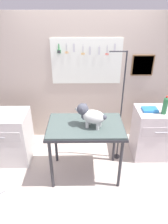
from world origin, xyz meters
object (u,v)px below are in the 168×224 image
Objects in this scene: dog at (90,115)px; cabinet_right at (154,133)px; grooming_table at (85,130)px; counter_left at (6,137)px; soda_bottle at (165,106)px; grooming_arm at (120,114)px.

cabinet_right is (1.12, 0.49, -0.64)m from dog.
dog is at bearing -156.35° from cabinet_right.
cabinet_right is (1.18, 0.46, -0.38)m from grooming_table.
cabinet_right is at bearing 1.91° from counter_left.
grooming_table is 1.25× the size of counter_left.
counter_left is at bearing 164.29° from grooming_table.
dog is 1.38m from cabinet_right.
soda_bottle is (2.55, -0.02, 0.58)m from counter_left.
dog is at bearing -29.58° from grooming_table.
soda_bottle is (1.17, 0.39, -0.06)m from dog.
soda_bottle is at bearing -66.12° from cabinet_right.
grooming_arm is 1.92m from counter_left.
counter_left is (-1.32, 0.37, -0.38)m from grooming_table.
counter_left is 2.61m from soda_bottle.
grooming_table is at bearing -15.71° from counter_left.
counter_left is at bearing 179.58° from soda_bottle.
grooming_arm reaches higher than dog.
grooming_table is 1.32m from cabinet_right.
grooming_arm is at bearing 33.01° from grooming_table.
grooming_arm is 0.69m from soda_bottle.
grooming_arm reaches higher than soda_bottle.
grooming_table is at bearing -146.99° from grooming_arm.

